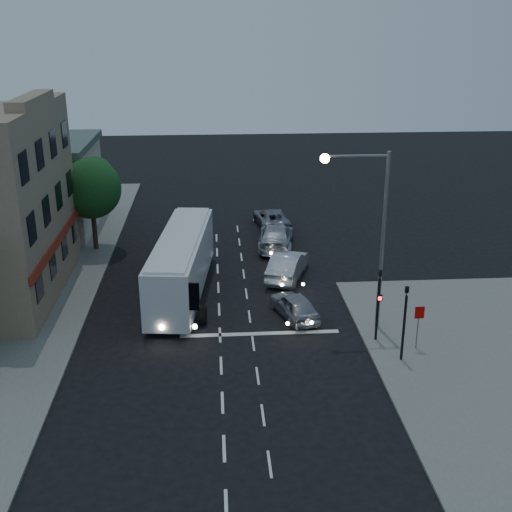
{
  "coord_description": "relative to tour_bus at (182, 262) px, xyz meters",
  "views": [
    {
      "loc": [
        -0.18,
        -26.69,
        14.97
      ],
      "look_at": [
        2.17,
        7.26,
        2.2
      ],
      "focal_mm": 45.0,
      "sensor_mm": 36.0,
      "label": 1
    }
  ],
  "objects": [
    {
      "name": "car_sedan_b",
      "position": [
        6.09,
        7.39,
        -1.1
      ],
      "size": [
        3.0,
        5.78,
        1.6
      ],
      "primitive_type": "imported",
      "rotation": [
        0.0,
        0.0,
        3.0
      ],
      "color": "#AEB1B9",
      "rests_on": "ground"
    },
    {
      "name": "car_suv",
      "position": [
        6.0,
        -3.53,
        -1.23
      ],
      "size": [
        2.61,
        4.18,
        1.33
      ],
      "primitive_type": "imported",
      "rotation": [
        0.0,
        0.0,
        3.43
      ],
      "color": "#A0A0A9",
      "rests_on": "ground"
    },
    {
      "name": "streetlight",
      "position": [
        9.38,
        -5.13,
        3.84
      ],
      "size": [
        3.32,
        0.44,
        9.0
      ],
      "color": "slate",
      "rests_on": "sidewalk_near"
    },
    {
      "name": "regulatory_sign",
      "position": [
        11.34,
        -7.57,
        -0.3
      ],
      "size": [
        0.45,
        0.12,
        2.2
      ],
      "color": "slate",
      "rests_on": "sidewalk_near"
    },
    {
      "name": "traffic_signal_side",
      "position": [
        10.34,
        -8.53,
        0.52
      ],
      "size": [
        0.18,
        0.15,
        4.1
      ],
      "color": "black",
      "rests_on": "sidewalk_near"
    },
    {
      "name": "traffic_signal_main",
      "position": [
        9.64,
        -6.55,
        0.52
      ],
      "size": [
        0.25,
        0.35,
        4.1
      ],
      "color": "black",
      "rests_on": "sidewalk_near"
    },
    {
      "name": "car_sedan_c",
      "position": [
        6.23,
        12.13,
        -1.24
      ],
      "size": [
        2.71,
        4.97,
        1.32
      ],
      "primitive_type": "imported",
      "rotation": [
        0.0,
        0.0,
        3.25
      ],
      "color": "gray",
      "rests_on": "ground"
    },
    {
      "name": "street_tree",
      "position": [
        -6.17,
        7.69,
        2.6
      ],
      "size": [
        4.0,
        4.0,
        6.2
      ],
      "color": "black",
      "rests_on": "sidewalk_far"
    },
    {
      "name": "ground",
      "position": [
        2.04,
        -7.33,
        -1.9
      ],
      "size": [
        120.0,
        120.0,
        0.0
      ],
      "primitive_type": "plane",
      "color": "black"
    },
    {
      "name": "low_building_north",
      "position": [
        -11.46,
        12.67,
        1.49
      ],
      "size": [
        9.4,
        9.4,
        6.5
      ],
      "color": "gray",
      "rests_on": "sidewalk_far"
    },
    {
      "name": "tour_bus",
      "position": [
        0.0,
        0.0,
        0.0
      ],
      "size": [
        3.58,
        11.63,
        3.51
      ],
      "rotation": [
        0.0,
        0.0,
        -0.11
      ],
      "color": "silver",
      "rests_on": "ground"
    },
    {
      "name": "car_sedan_a",
      "position": [
        6.25,
        1.89,
        -1.1
      ],
      "size": [
        3.19,
        5.12,
        1.59
      ],
      "primitive_type": "imported",
      "rotation": [
        0.0,
        0.0,
        2.8
      ],
      "color": "silver",
      "rests_on": "ground"
    },
    {
      "name": "road_markings",
      "position": [
        3.32,
        -4.02,
        -1.89
      ],
      "size": [
        8.0,
        30.55,
        0.01
      ],
      "color": "silver",
      "rests_on": "ground"
    }
  ]
}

